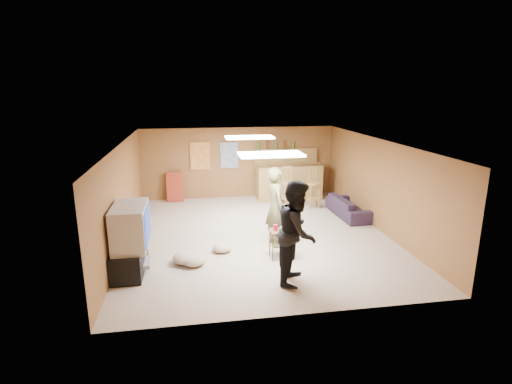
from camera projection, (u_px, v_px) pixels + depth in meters
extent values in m
plane|color=tan|center=(257.00, 235.00, 9.48)|extent=(7.00, 7.00, 0.00)
cube|color=silver|center=(257.00, 142.00, 8.92)|extent=(6.00, 7.00, 0.02)
cube|color=brown|center=(239.00, 163.00, 12.54)|extent=(6.00, 0.02, 2.20)
cube|color=brown|center=(297.00, 248.00, 5.86)|extent=(6.00, 0.02, 2.20)
cube|color=brown|center=(122.00, 196.00, 8.72)|extent=(0.02, 7.00, 2.20)
cube|color=brown|center=(379.00, 185.00, 9.68)|extent=(0.02, 7.00, 2.20)
cube|color=black|center=(129.00, 259.00, 7.55)|extent=(0.55, 1.30, 0.50)
cube|color=#B2B2B7|center=(142.00, 263.00, 7.61)|extent=(0.35, 0.50, 0.08)
cube|color=#B2B2B7|center=(130.00, 226.00, 7.40)|extent=(0.60, 1.10, 0.80)
cube|color=navy|center=(148.00, 225.00, 7.44)|extent=(0.02, 0.95, 0.65)
cube|color=olive|center=(289.00, 182.00, 12.39)|extent=(2.00, 0.60, 1.10)
cube|color=#462C16|center=(291.00, 166.00, 12.01)|extent=(2.10, 0.12, 0.05)
cube|color=olive|center=(286.00, 149.00, 12.58)|extent=(2.00, 0.18, 0.05)
cube|color=olive|center=(286.00, 159.00, 12.67)|extent=(2.00, 0.14, 0.60)
cube|color=#BF3F26|center=(200.00, 156.00, 12.24)|extent=(0.60, 0.03, 0.85)
cube|color=#334C99|center=(229.00, 155.00, 12.39)|extent=(0.55, 0.03, 0.80)
cube|color=maroon|center=(175.00, 187.00, 12.19)|extent=(0.50, 0.26, 0.91)
cube|color=white|center=(271.00, 155.00, 7.50)|extent=(1.20, 0.60, 0.04)
cube|color=white|center=(249.00, 137.00, 10.07)|extent=(1.20, 0.60, 0.04)
imported|color=brown|center=(276.00, 207.00, 8.66)|extent=(0.49, 0.69, 1.76)
imported|color=black|center=(297.00, 232.00, 7.01)|extent=(1.01, 1.11, 1.86)
imported|color=black|center=(349.00, 207.00, 10.82)|extent=(0.73, 1.75, 0.51)
cube|color=#462C16|center=(281.00, 244.00, 8.15)|extent=(0.46, 0.37, 0.59)
cylinder|color=red|center=(276.00, 227.00, 8.07)|extent=(0.09, 0.09, 0.12)
cylinder|color=red|center=(286.00, 229.00, 7.99)|extent=(0.09, 0.09, 0.11)
cylinder|color=navy|center=(287.00, 225.00, 8.20)|extent=(0.11, 0.11, 0.12)
ellipsoid|color=tan|center=(186.00, 258.00, 7.93)|extent=(0.61, 0.61, 0.23)
ellipsoid|color=tan|center=(222.00, 248.00, 8.48)|extent=(0.49, 0.49, 0.18)
ellipsoid|color=tan|center=(194.00, 260.00, 7.84)|extent=(0.51, 0.51, 0.22)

